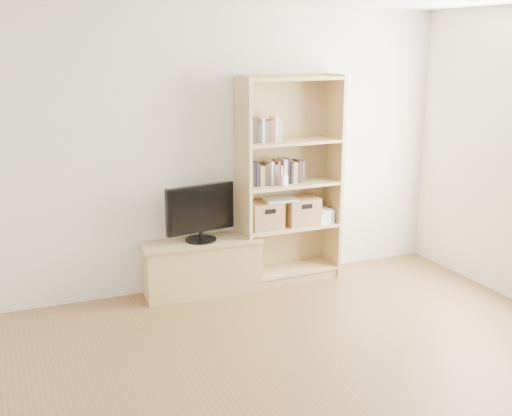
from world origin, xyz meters
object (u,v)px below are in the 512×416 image
television (200,213)px  bookshelf (290,180)px  basket_right (301,211)px  basket_left (265,215)px  laptop (280,200)px  baby_monitor (285,181)px  tv_stand (202,268)px

television → bookshelf: bearing=-8.8°
bookshelf → basket_right: 0.33m
basket_left → bookshelf: bearing=1.6°
bookshelf → basket_left: bearing=-178.8°
television → laptop: bearing=-10.0°
bookshelf → television: bookshelf is taller
baby_monitor → basket_right: (0.23, 0.11, -0.34)m
laptop → basket_right: bearing=9.8°
basket_left → tv_stand: bearing=179.7°
bookshelf → baby_monitor: bookshelf is taller
baby_monitor → basket_right: size_ratio=0.31×
tv_stand → baby_monitor: bearing=-2.9°
tv_stand → baby_monitor: 1.13m
television → basket_left: 0.65m
tv_stand → basket_right: size_ratio=3.28×
baby_monitor → basket_left: 0.39m
tv_stand → basket_left: bearing=4.4°
tv_stand → bookshelf: 1.18m
baby_monitor → laptop: bearing=73.9°
bookshelf → baby_monitor: bearing=-135.0°
television → baby_monitor: (0.80, -0.09, 0.25)m
tv_stand → basket_left: size_ratio=3.42×
baby_monitor → laptop: (0.00, 0.10, -0.20)m
baby_monitor → tv_stand: bearing=158.6°
television → baby_monitor: 0.85m
baby_monitor → basket_right: bearing=11.0°
baby_monitor → basket_right: 0.42m
bookshelf → laptop: 0.21m
bookshelf → basket_left: size_ratio=6.43×
television → baby_monitor: size_ratio=6.64×
television → basket_right: size_ratio=2.09×
tv_stand → television: 0.53m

